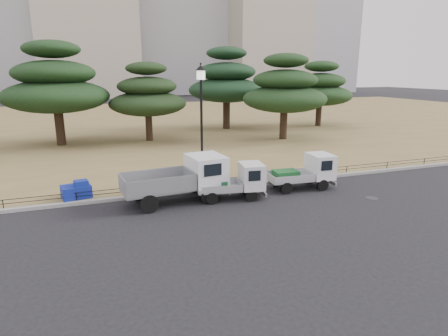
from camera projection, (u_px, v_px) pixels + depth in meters
name	position (u px, v px, depth m)	size (l,w,h in m)	color
ground	(239.00, 206.00, 17.17)	(220.00, 220.00, 0.00)	black
lawn	(145.00, 122.00, 45.07)	(120.00, 56.00, 0.15)	olive
curb	(220.00, 188.00, 19.52)	(120.00, 0.25, 0.16)	gray
truck_large	(181.00, 177.00, 17.50)	(4.97, 2.38, 2.09)	black
truck_kei_front	(236.00, 182.00, 17.96)	(3.36, 1.78, 1.70)	black
truck_kei_rear	(305.00, 172.00, 19.54)	(3.51, 1.71, 1.79)	black
street_lamp	(201.00, 107.00, 18.46)	(0.55, 0.55, 6.13)	black
pipe_fence	(219.00, 181.00, 19.57)	(38.00, 0.04, 0.40)	black
tarp_pile	(77.00, 191.00, 17.72)	(1.46, 1.19, 0.86)	navy
manhole	(372.00, 198.00, 18.18)	(0.60, 0.60, 0.01)	#2D2D30
pine_west_near	(55.00, 86.00, 29.51)	(8.20, 8.20, 8.20)	black
pine_center_left	(147.00, 96.00, 31.74)	(6.53, 6.53, 6.64)	black
pine_center_right	(227.00, 82.00, 38.33)	(7.81, 7.81, 8.29)	black
pine_east_near	(285.00, 90.00, 32.32)	(7.29, 7.29, 7.36)	black
pine_east_far	(320.00, 89.00, 40.53)	(6.93, 6.93, 6.96)	black
tower_east	(265.00, 2.00, 98.97)	(20.00, 18.00, 48.00)	#AAA08C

